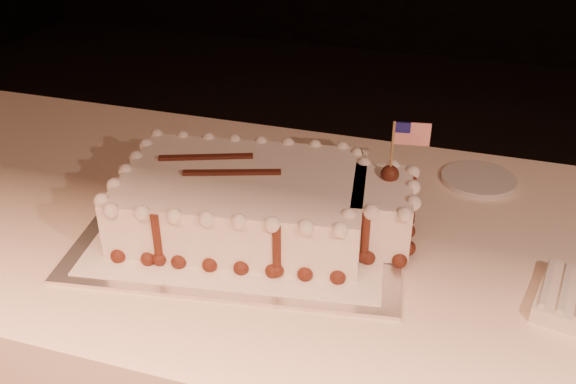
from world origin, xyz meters
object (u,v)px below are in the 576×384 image
(sheet_cake, at_px, (261,201))
(side_plate, at_px, (479,179))
(cake_board, at_px, (245,226))
(banquet_table, at_px, (309,379))

(sheet_cake, height_order, side_plate, sheet_cake)
(cake_board, relative_size, sheet_cake, 1.03)
(side_plate, bearing_deg, banquet_table, -135.65)
(cake_board, xyz_separation_m, side_plate, (0.39, 0.30, 0.00))
(cake_board, height_order, sheet_cake, sheet_cake)
(cake_board, relative_size, side_plate, 3.74)
(banquet_table, relative_size, sheet_cake, 4.49)
(sheet_cake, bearing_deg, side_plate, 39.50)
(sheet_cake, distance_m, side_plate, 0.47)
(cake_board, bearing_deg, side_plate, 29.29)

